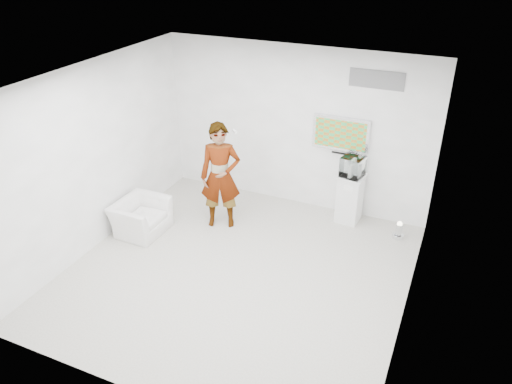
% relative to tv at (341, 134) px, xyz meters
% --- Properties ---
extents(room, '(5.01, 5.01, 3.00)m').
position_rel_tv_xyz_m(room, '(-0.85, -2.45, -0.05)').
color(room, beige).
rests_on(room, ground).
extents(tv, '(1.00, 0.08, 0.60)m').
position_rel_tv_xyz_m(tv, '(0.00, 0.00, 0.00)').
color(tv, silver).
rests_on(tv, room).
extents(logo_decal, '(0.90, 0.02, 0.30)m').
position_rel_tv_xyz_m(logo_decal, '(0.50, 0.04, 1.00)').
color(logo_decal, slate).
rests_on(logo_decal, room).
extents(person, '(0.82, 0.69, 1.91)m').
position_rel_tv_xyz_m(person, '(-1.73, -1.27, -0.60)').
color(person, silver).
rests_on(person, room).
extents(armchair, '(0.80, 0.91, 0.58)m').
position_rel_tv_xyz_m(armchair, '(-2.90, -2.06, -1.26)').
color(armchair, silver).
rests_on(armchair, room).
extents(pedestal, '(0.47, 0.47, 0.90)m').
position_rel_tv_xyz_m(pedestal, '(0.31, -0.24, -1.10)').
color(pedestal, silver).
rests_on(pedestal, room).
extents(floor_uplight, '(0.22, 0.22, 0.30)m').
position_rel_tv_xyz_m(floor_uplight, '(1.26, -0.46, -1.40)').
color(floor_uplight, silver).
rests_on(floor_uplight, room).
extents(vitrine, '(0.42, 0.42, 0.36)m').
position_rel_tv_xyz_m(vitrine, '(0.31, -0.24, -0.47)').
color(vitrine, silver).
rests_on(vitrine, pedestal).
extents(console, '(0.08, 0.18, 0.23)m').
position_rel_tv_xyz_m(console, '(0.31, -0.24, -0.53)').
color(console, silver).
rests_on(console, pedestal).
extents(wii_remote, '(0.13, 0.13, 0.04)m').
position_rel_tv_xyz_m(wii_remote, '(-1.55, -1.03, 0.16)').
color(wii_remote, silver).
rests_on(wii_remote, person).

